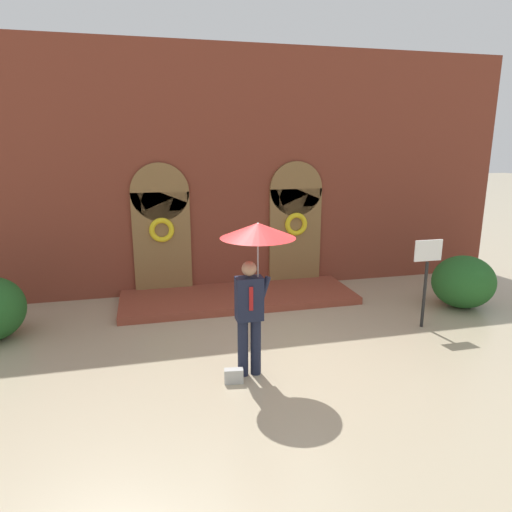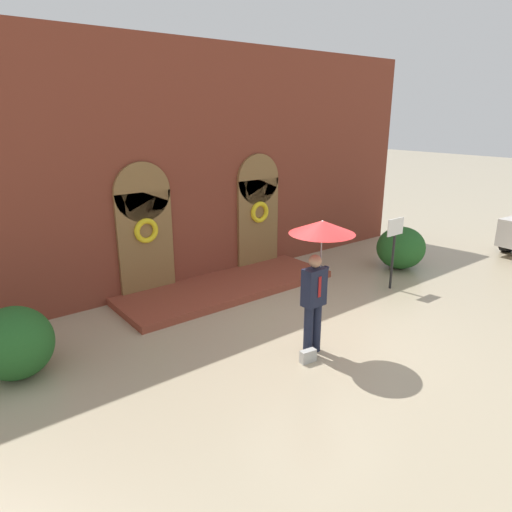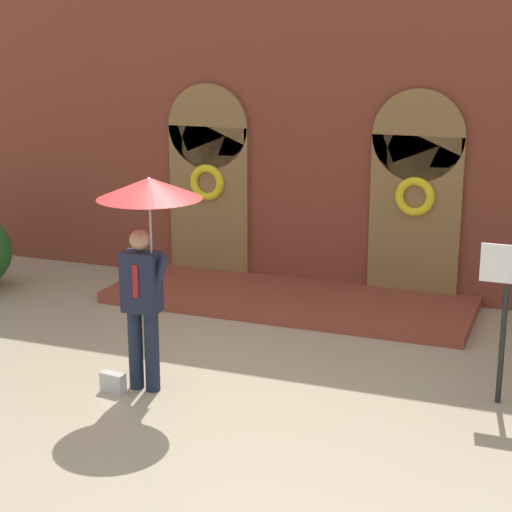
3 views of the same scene
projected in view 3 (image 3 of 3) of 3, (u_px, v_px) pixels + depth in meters
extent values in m
plane|color=tan|center=(199.00, 385.00, 9.50)|extent=(80.00, 80.00, 0.00)
cube|color=brown|center=(315.00, 101.00, 12.56)|extent=(14.00, 0.50, 5.60)
cube|color=brown|center=(209.00, 204.00, 13.27)|extent=(1.30, 0.08, 2.40)
cylinder|color=brown|center=(208.00, 126.00, 12.96)|extent=(1.30, 0.08, 1.30)
cube|color=brown|center=(415.00, 220.00, 12.16)|extent=(1.30, 0.08, 2.40)
cylinder|color=brown|center=(419.00, 136.00, 11.85)|extent=(1.30, 0.08, 1.30)
torus|color=yellow|center=(207.00, 183.00, 13.12)|extent=(0.56, 0.12, 0.56)
torus|color=yellow|center=(415.00, 197.00, 12.01)|extent=(0.56, 0.12, 0.56)
cube|color=brown|center=(288.00, 300.00, 12.23)|extent=(5.20, 1.80, 0.16)
cylinder|color=#191E33|center=(136.00, 349.00, 9.33)|extent=(0.16, 0.16, 0.90)
cylinder|color=#191E33|center=(152.00, 352.00, 9.26)|extent=(0.16, 0.16, 0.90)
cube|color=#191E33|center=(141.00, 282.00, 9.10)|extent=(0.40, 0.24, 0.66)
cube|color=#A51919|center=(135.00, 281.00, 8.97)|extent=(0.06, 0.01, 0.36)
sphere|color=#A87A5B|center=(140.00, 240.00, 8.98)|extent=(0.22, 0.22, 0.22)
cylinder|color=#191E33|center=(160.00, 275.00, 8.99)|extent=(0.22, 0.09, 0.46)
cylinder|color=gray|center=(151.00, 245.00, 8.94)|extent=(0.02, 0.02, 0.98)
cone|color=red|center=(149.00, 188.00, 8.79)|extent=(1.10, 1.10, 0.22)
cone|color=white|center=(149.00, 187.00, 8.78)|extent=(0.61, 0.61, 0.20)
cube|color=#B7B7B2|center=(113.00, 382.00, 9.30)|extent=(0.29, 0.16, 0.22)
cylinder|color=black|center=(502.00, 345.00, 8.91)|extent=(0.06, 0.06, 1.30)
cube|color=white|center=(509.00, 264.00, 8.68)|extent=(0.56, 0.03, 0.40)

